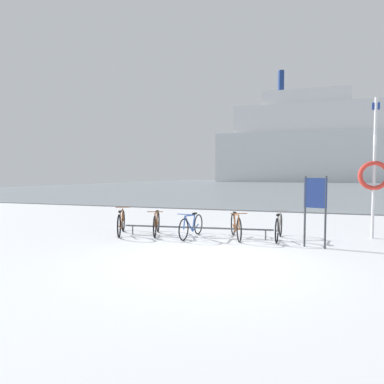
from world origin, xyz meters
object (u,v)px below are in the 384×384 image
object	(u,v)px
bicycle_3	(236,226)
rescue_post	(374,173)
bicycle_4	(279,227)
info_sign	(315,200)
bicycle_1	(156,224)
ferry_ship	(307,144)
bicycle_0	(121,223)
bicycle_2	(191,226)

from	to	relation	value
bicycle_3	rescue_post	size ratio (longest dim) A/B	0.40
bicycle_3	bicycle_4	size ratio (longest dim) A/B	0.95
bicycle_4	info_sign	world-z (taller)	info_sign
bicycle_3	rescue_post	xyz separation A→B (m)	(3.76, 1.24, 1.54)
bicycle_1	rescue_post	bearing A→B (deg)	13.02
bicycle_1	ferry_ship	world-z (taller)	ferry_ship
bicycle_0	rescue_post	xyz separation A→B (m)	(7.24, 1.67, 1.53)
bicycle_2	ferry_ship	size ratio (longest dim) A/B	0.04
bicycle_4	ferry_ship	distance (m)	81.24
bicycle_0	bicycle_2	world-z (taller)	bicycle_0
rescue_post	bicycle_4	bearing A→B (deg)	-158.33
bicycle_4	bicycle_1	bearing A→B (deg)	-173.59
bicycle_0	bicycle_4	bearing A→B (deg)	7.84
bicycle_1	bicycle_3	bearing A→B (deg)	4.48
rescue_post	ferry_ship	xyz separation A→B (m)	(0.46, 79.61, 7.89)
bicycle_2	info_sign	size ratio (longest dim) A/B	0.93
ferry_ship	rescue_post	bearing A→B (deg)	-90.33
bicycle_2	info_sign	world-z (taller)	info_sign
bicycle_1	bicycle_2	bearing A→B (deg)	-1.61
bicycle_2	bicycle_1	bearing A→B (deg)	178.39
bicycle_4	info_sign	xyz separation A→B (m)	(0.91, -0.78, 0.85)
bicycle_0	bicycle_2	bearing A→B (deg)	5.38
ferry_ship	bicycle_1	bearing A→B (deg)	-94.67
bicycle_0	bicycle_3	distance (m)	3.51
bicycle_4	rescue_post	size ratio (longest dim) A/B	0.42
bicycle_2	bicycle_3	size ratio (longest dim) A/B	1.03
bicycle_1	bicycle_4	distance (m)	3.62
bicycle_4	ferry_ship	xyz separation A→B (m)	(3.03, 80.63, 9.42)
bicycle_1	info_sign	xyz separation A→B (m)	(4.51, -0.38, 0.86)
bicycle_3	info_sign	size ratio (longest dim) A/B	0.90
bicycle_3	info_sign	distance (m)	2.34
bicycle_1	bicycle_0	bearing A→B (deg)	-167.48
info_sign	bicycle_3	bearing A→B (deg)	164.90
bicycle_2	bicycle_4	bearing A→B (deg)	10.02
bicycle_4	ferry_ship	bearing A→B (deg)	87.85
bicycle_2	ferry_ship	bearing A→B (deg)	86.12
bicycle_2	ferry_ship	xyz separation A→B (m)	(5.50, 81.07, 9.44)
bicycle_1	bicycle_3	distance (m)	2.41
bicycle_3	info_sign	world-z (taller)	info_sign
bicycle_1	rescue_post	xyz separation A→B (m)	(6.17, 1.43, 1.55)
bicycle_1	bicycle_2	world-z (taller)	bicycle_1
bicycle_2	rescue_post	distance (m)	5.47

